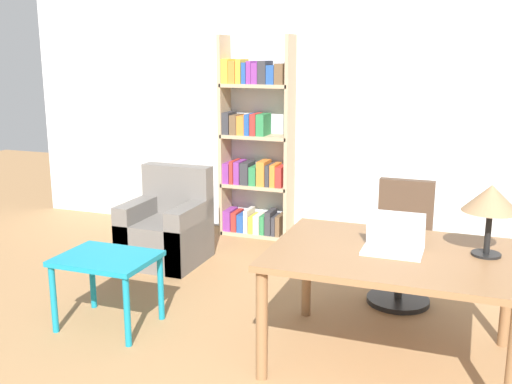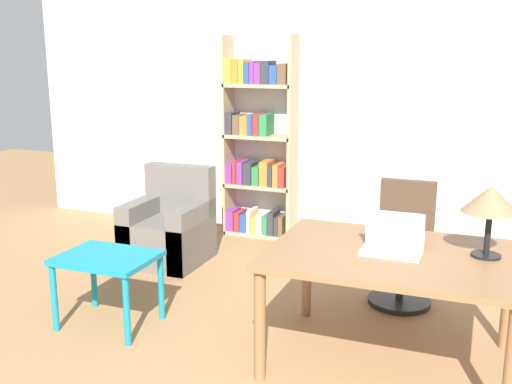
# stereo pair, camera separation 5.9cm
# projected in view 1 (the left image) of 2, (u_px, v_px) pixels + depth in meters

# --- Properties ---
(wall_back) EXTENTS (8.00, 0.06, 2.70)m
(wall_back) POSITION_uv_depth(u_px,v_px,m) (377.00, 111.00, 5.89)
(wall_back) COLOR silver
(wall_back) RESTS_ON ground_plane
(desk) EXTENTS (1.48, 1.08, 0.73)m
(desk) POSITION_uv_depth(u_px,v_px,m) (394.00, 265.00, 3.65)
(desk) COLOR olive
(desk) RESTS_ON ground_plane
(laptop) EXTENTS (0.36, 0.23, 0.24)m
(laptop) POSITION_uv_depth(u_px,v_px,m) (393.00, 243.00, 3.63)
(laptop) COLOR silver
(laptop) RESTS_ON desk
(table_lamp) EXTENTS (0.33, 0.33, 0.43)m
(table_lamp) POSITION_uv_depth(u_px,v_px,m) (491.00, 200.00, 3.49)
(table_lamp) COLOR black
(table_lamp) RESTS_ON desk
(office_chair) EXTENTS (0.48, 0.48, 0.95)m
(office_chair) POSITION_uv_depth(u_px,v_px,m) (402.00, 248.00, 4.65)
(office_chair) COLOR black
(office_chair) RESTS_ON ground_plane
(side_table_blue) EXTENTS (0.66, 0.52, 0.52)m
(side_table_blue) POSITION_uv_depth(u_px,v_px,m) (107.00, 267.00, 4.19)
(side_table_blue) COLOR teal
(side_table_blue) RESTS_ON ground_plane
(armchair) EXTENTS (0.68, 0.69, 0.87)m
(armchair) POSITION_uv_depth(u_px,v_px,m) (167.00, 231.00, 5.56)
(armchair) COLOR #66605B
(armchair) RESTS_ON ground_plane
(bookshelf) EXTENTS (0.76, 0.28, 2.09)m
(bookshelf) POSITION_uv_depth(u_px,v_px,m) (254.00, 149.00, 6.23)
(bookshelf) COLOR tan
(bookshelf) RESTS_ON ground_plane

